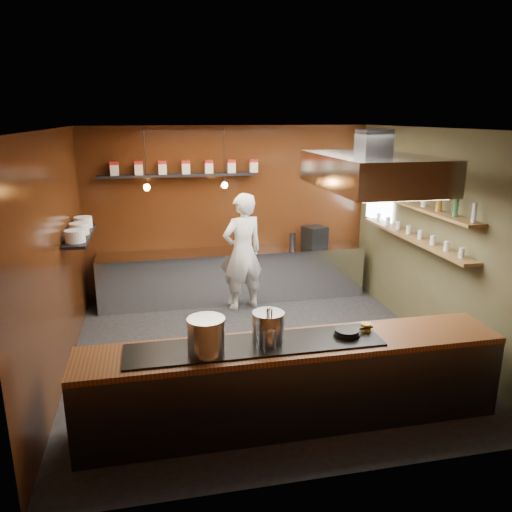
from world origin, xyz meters
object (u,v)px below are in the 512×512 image
object	(u,v)px
espresso_machine	(315,236)
stockpot_large	(206,336)
stockpot_small	(268,327)
chef	(243,252)
extractor_hood	(372,171)

from	to	relation	value
espresso_machine	stockpot_large	bearing A→B (deg)	-139.92
stockpot_small	espresso_machine	size ratio (longest dim) A/B	0.91
stockpot_small	chef	size ratio (longest dim) A/B	0.17
chef	extractor_hood	bearing A→B (deg)	100.91
stockpot_large	chef	xyz separation A→B (m)	(0.99, 3.42, -0.14)
stockpot_large	espresso_machine	bearing A→B (deg)	58.33
stockpot_small	chef	xyz separation A→B (m)	(0.34, 3.28, -0.11)
chef	stockpot_large	bearing A→B (deg)	55.20
extractor_hood	stockpot_small	distance (m)	2.39
espresso_machine	chef	bearing A→B (deg)	178.77
espresso_machine	chef	xyz separation A→B (m)	(-1.38, -0.42, -0.10)
extractor_hood	espresso_machine	xyz separation A→B (m)	(0.17, 2.56, -1.42)
chef	stockpot_small	bearing A→B (deg)	65.32
extractor_hood	stockpot_large	size ratio (longest dim) A/B	5.44
stockpot_large	stockpot_small	xyz separation A→B (m)	(0.64, 0.14, -0.02)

